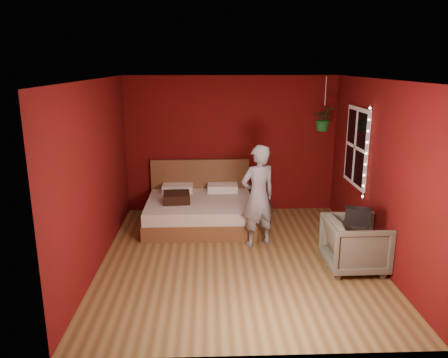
# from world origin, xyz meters

# --- Properties ---
(floor) EXTENTS (4.50, 4.50, 0.00)m
(floor) POSITION_xyz_m (0.00, 0.00, 0.00)
(floor) COLOR olive
(floor) RESTS_ON ground
(room_walls) EXTENTS (4.04, 4.54, 2.62)m
(room_walls) POSITION_xyz_m (0.00, 0.00, 1.68)
(room_walls) COLOR #5E090E
(room_walls) RESTS_ON ground
(window) EXTENTS (0.05, 0.97, 1.27)m
(window) POSITION_xyz_m (1.97, 0.90, 1.50)
(window) COLOR white
(window) RESTS_ON room_walls
(fairy_lights) EXTENTS (0.04, 0.04, 1.45)m
(fairy_lights) POSITION_xyz_m (1.94, 0.37, 1.50)
(fairy_lights) COLOR silver
(fairy_lights) RESTS_ON room_walls
(bed) EXTENTS (1.88, 1.60, 1.03)m
(bed) POSITION_xyz_m (-0.59, 1.49, 0.27)
(bed) COLOR brown
(bed) RESTS_ON ground
(person) EXTENTS (0.69, 0.59, 1.62)m
(person) POSITION_xyz_m (0.34, 0.50, 0.81)
(person) COLOR gray
(person) RESTS_ON ground
(armchair) EXTENTS (0.83, 0.80, 0.74)m
(armchair) POSITION_xyz_m (1.60, -0.41, 0.37)
(armchair) COLOR #60604C
(armchair) RESTS_ON ground
(handbag) EXTENTS (0.35, 0.24, 0.23)m
(handbag) POSITION_xyz_m (1.53, -0.60, 0.86)
(handbag) COLOR black
(handbag) RESTS_ON armchair
(throw_pillow) EXTENTS (0.49, 0.49, 0.16)m
(throw_pillow) POSITION_xyz_m (-0.99, 1.30, 0.55)
(throw_pillow) COLOR #321710
(throw_pillow) RESTS_ON bed
(hanging_plant) EXTENTS (0.49, 0.46, 0.94)m
(hanging_plant) POSITION_xyz_m (1.59, 1.57, 1.88)
(hanging_plant) COLOR silver
(hanging_plant) RESTS_ON room_walls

